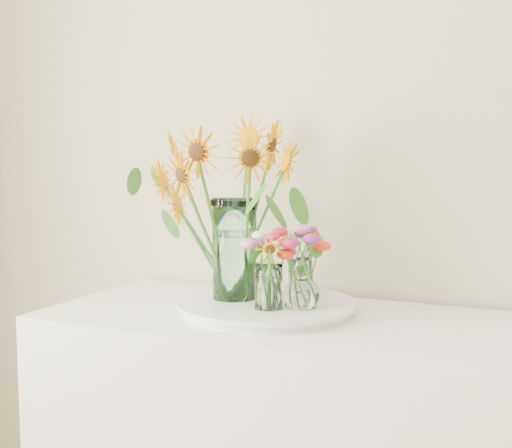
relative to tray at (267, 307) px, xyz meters
name	(u,v)px	position (x,y,z in m)	size (l,w,h in m)	color
tray	(267,307)	(0.00, 0.00, 0.00)	(0.46, 0.46, 0.03)	white
mason_jar	(234,249)	(-0.10, 0.00, 0.15)	(0.12, 0.12, 0.28)	#BAF3E6
sunflower_bouquet	(234,203)	(-0.10, 0.00, 0.28)	(0.74, 0.74, 0.54)	#FD9D05
small_vase_a	(269,287)	(0.04, -0.08, 0.07)	(0.07, 0.07, 0.12)	white
wildflower_posy_a	(269,270)	(0.04, -0.08, 0.12)	(0.19, 0.19, 0.21)	#FF3716
small_vase_b	(302,284)	(0.12, -0.04, 0.08)	(0.09, 0.09, 0.14)	white
wildflower_posy_b	(302,266)	(0.12, -0.04, 0.13)	(0.20, 0.20, 0.23)	#FF3716
small_vase_c	(300,279)	(0.07, 0.08, 0.07)	(0.07, 0.07, 0.11)	white
wildflower_posy_c	(300,263)	(0.07, 0.08, 0.11)	(0.21, 0.21, 0.20)	#FF3716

